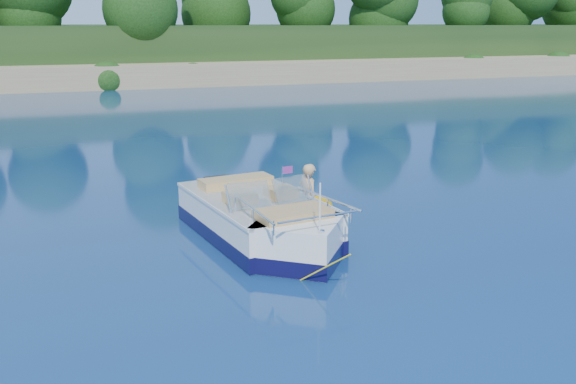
# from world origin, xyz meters

# --- Properties ---
(ground) EXTENTS (160.00, 160.00, 0.00)m
(ground) POSITION_xyz_m (0.00, 0.00, 0.00)
(ground) COLOR #091842
(ground) RESTS_ON ground
(shoreline) EXTENTS (170.00, 59.00, 6.00)m
(shoreline) POSITION_xyz_m (0.00, 63.77, 0.98)
(shoreline) COLOR #907853
(shoreline) RESTS_ON ground
(treeline) EXTENTS (150.00, 7.12, 8.19)m
(treeline) POSITION_xyz_m (0.04, 41.01, 5.55)
(treeline) COLOR #302110
(treeline) RESTS_ON ground
(motorboat) EXTENTS (2.51, 5.60, 1.87)m
(motorboat) POSITION_xyz_m (1.37, 2.87, 0.36)
(motorboat) COLOR white
(motorboat) RESTS_ON ground
(tow_tube) EXTENTS (1.51, 1.51, 0.32)m
(tow_tube) POSITION_xyz_m (2.93, 4.60, 0.08)
(tow_tube) COLOR #E09600
(tow_tube) RESTS_ON ground
(boy) EXTENTS (0.62, 0.93, 1.68)m
(boy) POSITION_xyz_m (2.92, 4.56, 0.00)
(boy) COLOR tan
(boy) RESTS_ON ground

